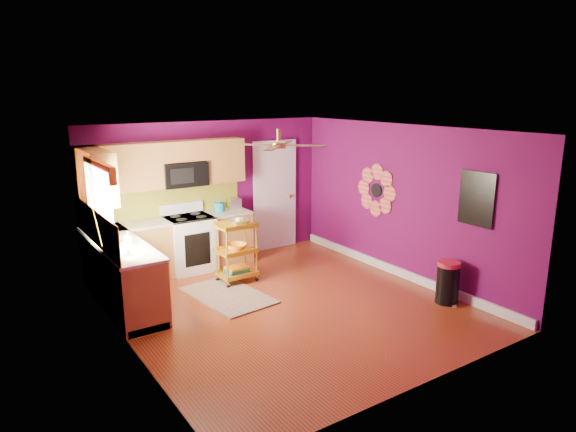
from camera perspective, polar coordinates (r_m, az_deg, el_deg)
ground at (r=7.50m, az=-0.13°, el=-9.86°), size 5.00×5.00×0.00m
room_envelope at (r=7.02m, az=0.05°, el=2.50°), size 4.54×5.04×2.52m
lower_cabinets at (r=8.34m, az=-14.94°, el=-4.68°), size 2.81×2.31×0.94m
electric_range at (r=8.91m, az=-10.87°, el=-2.95°), size 0.76×0.66×1.13m
upper_cabinetry at (r=8.39m, az=-15.64°, el=4.99°), size 2.80×2.30×1.26m
left_window at (r=7.08m, az=-20.24°, el=2.59°), size 0.08×1.35×1.08m
panel_door at (r=9.88m, az=-1.49°, el=2.18°), size 0.95×0.11×2.15m
right_wall_art at (r=8.23m, az=14.27°, el=2.40°), size 0.04×2.74×1.04m
ceiling_fan at (r=7.07m, az=-1.04°, el=7.97°), size 1.01×1.01×0.26m
shag_rug at (r=7.85m, az=-6.70°, el=-8.74°), size 1.05×1.54×0.02m
rolling_cart at (r=8.24m, az=-5.71°, el=-3.67°), size 0.60×0.44×1.07m
trash_can at (r=7.81m, az=17.32°, el=-7.06°), size 0.43×0.43×0.62m
teal_kettle at (r=9.06m, az=-7.64°, el=1.00°), size 0.18×0.18×0.21m
toaster at (r=9.29m, az=-5.98°, el=1.41°), size 0.22×0.15×0.18m
soap_bottle_a at (r=7.39m, az=-17.36°, el=-2.36°), size 0.08×0.08×0.18m
soap_bottle_b at (r=7.58m, az=-18.50°, el=-2.17°), size 0.12×0.12×0.16m
counter_dish at (r=7.95m, az=-19.42°, el=-1.84°), size 0.27×0.27×0.07m
counter_cup at (r=6.94m, az=-17.65°, el=-3.82°), size 0.11×0.11×0.09m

